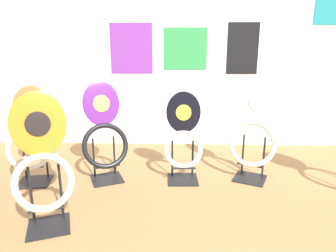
% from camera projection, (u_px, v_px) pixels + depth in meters
% --- Properties ---
extents(wall_back, '(8.00, 0.07, 2.60)m').
position_uv_depth(wall_back, '(214.00, 39.00, 3.55)').
color(wall_back, silver).
rests_on(wall_back, ground_plane).
extents(toilet_seat_display_woodgrain, '(0.45, 0.39, 0.88)m').
position_uv_depth(toilet_seat_display_woodgrain, '(30.00, 140.00, 2.69)').
color(toilet_seat_display_woodgrain, black).
rests_on(toilet_seat_display_woodgrain, ground_plane).
extents(toilet_seat_display_white_plain, '(0.46, 0.37, 0.91)m').
position_uv_depth(toilet_seat_display_white_plain, '(253.00, 138.00, 2.74)').
color(toilet_seat_display_white_plain, black).
rests_on(toilet_seat_display_white_plain, ground_plane).
extents(toilet_seat_display_orange_sun, '(0.43, 0.36, 0.95)m').
position_uv_depth(toilet_seat_display_orange_sun, '(42.00, 166.00, 1.99)').
color(toilet_seat_display_orange_sun, black).
rests_on(toilet_seat_display_orange_sun, ground_plane).
extents(toilet_seat_display_jazz_black, '(0.36, 0.29, 0.84)m').
position_uv_depth(toilet_seat_display_jazz_black, '(183.00, 143.00, 2.73)').
color(toilet_seat_display_jazz_black, black).
rests_on(toilet_seat_display_jazz_black, ground_plane).
extents(toilet_seat_display_purple_note, '(0.46, 0.38, 0.92)m').
position_uv_depth(toilet_seat_display_purple_note, '(104.00, 138.00, 2.74)').
color(toilet_seat_display_purple_note, black).
rests_on(toilet_seat_display_purple_note, ground_plane).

